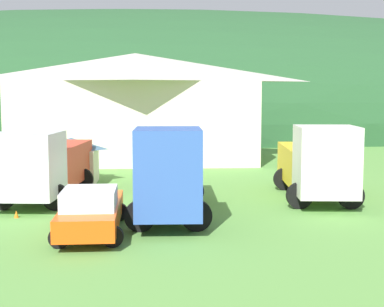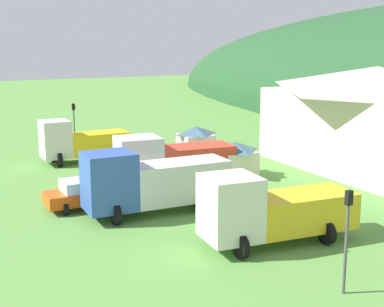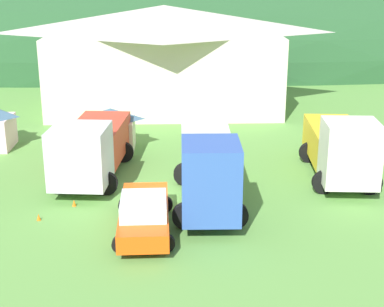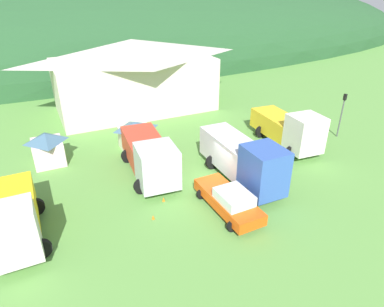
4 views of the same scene
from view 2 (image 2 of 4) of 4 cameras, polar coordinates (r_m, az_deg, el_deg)
name	(u,v)px [view 2 (image 2 of 4)]	position (r m, az deg, el deg)	size (l,w,h in m)	color
ground_plane	(151,201)	(32.86, -4.27, -4.94)	(200.00, 200.00, 0.00)	#5B9342
depot_building	(375,118)	(41.62, 18.31, 3.52)	(17.54, 9.37, 7.51)	beige
play_shed_cream	(234,159)	(38.39, 4.39, -0.53)	(2.82, 2.67, 2.45)	beige
play_shed_pink	(196,141)	(44.59, 0.39, 1.28)	(2.39, 2.71, 2.49)	beige
flatbed_truck_yellow	(79,141)	(43.51, -11.60, 1.24)	(3.05, 6.68, 3.37)	silver
tow_truck_silver	(169,158)	(36.56, -2.43, -0.49)	(3.76, 8.05, 3.22)	silver
box_truck_blue	(150,181)	(30.17, -4.34, -2.85)	(3.16, 8.11, 3.62)	#3356AD
heavy_rig_striped	(268,209)	(25.96, 7.87, -5.73)	(3.58, 7.62, 3.46)	silver
service_pickup_orange	(90,193)	(32.05, -10.46, -4.00)	(2.42, 5.40, 1.66)	#F14F10
traffic_light_west	(74,122)	(48.06, -12.06, 3.23)	(0.20, 0.32, 4.02)	#4C4C51
traffic_light_east	(347,231)	(21.39, 15.69, -7.69)	(0.20, 0.32, 4.04)	#4C4C51
traffic_cone_near_pickup	(117,188)	(36.04, -7.70, -3.49)	(0.36, 0.36, 0.59)	orange
traffic_cone_mid_row	(90,186)	(36.76, -10.47, -3.28)	(0.36, 0.36, 0.55)	orange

